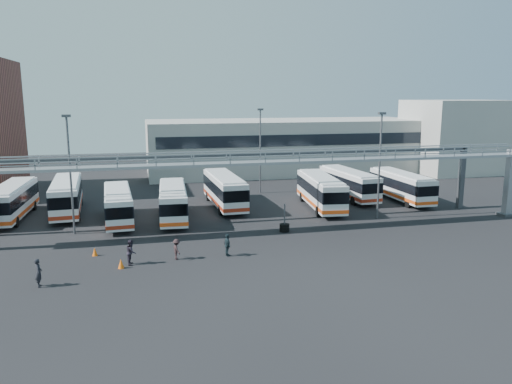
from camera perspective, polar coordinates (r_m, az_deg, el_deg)
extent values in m
plane|color=black|center=(39.35, 2.57, -6.42)|extent=(140.00, 140.00, 0.00)
cube|color=#999BA1|center=(54.90, 26.97, 0.93)|extent=(0.70, 0.70, 6.60)
cube|color=#4C4F54|center=(55.48, 26.68, -2.30)|extent=(1.40, 1.40, 0.25)
cube|color=#999BA1|center=(42.74, 0.79, 3.38)|extent=(50.00, 1.80, 0.22)
cube|color=#999BA1|center=(41.81, 1.08, 4.52)|extent=(50.00, 0.10, 0.10)
cube|color=#999BA1|center=(43.45, 0.51, 4.77)|extent=(50.00, 0.10, 0.10)
cube|color=#4C4F54|center=(46.58, -0.43, 4.26)|extent=(45.00, 0.50, 0.35)
cube|color=#9E9E99|center=(77.77, 3.37, 5.28)|extent=(42.00, 14.00, 8.00)
cube|color=#B2B2AD|center=(83.77, 22.02, 5.94)|extent=(14.00, 12.00, 11.00)
cylinder|color=#4C4F54|center=(44.92, -20.43, 1.64)|extent=(0.18, 0.18, 10.00)
cube|color=#4C4F54|center=(44.43, -20.88, 8.14)|extent=(0.70, 0.35, 0.22)
cylinder|color=#4C4F54|center=(49.03, 13.93, 2.75)|extent=(0.18, 0.18, 10.00)
cube|color=#4C4F54|center=(48.58, 14.21, 8.71)|extent=(0.70, 0.35, 0.22)
cylinder|color=#4C4F54|center=(60.21, 0.49, 4.57)|extent=(0.18, 0.18, 10.00)
cube|color=#4C4F54|center=(59.85, 0.49, 9.42)|extent=(0.70, 0.35, 0.22)
cube|color=white|center=(53.46, -26.10, -0.87)|extent=(2.87, 10.97, 2.72)
cube|color=black|center=(53.40, -26.13, -0.53)|extent=(2.93, 11.03, 1.09)
cube|color=#E04D15|center=(53.65, -26.02, -1.88)|extent=(2.92, 11.02, 0.35)
cube|color=white|center=(53.21, -26.23, 0.65)|extent=(2.58, 9.87, 0.16)
cylinder|color=black|center=(50.15, -25.72, -3.10)|extent=(0.33, 1.00, 0.99)
cylinder|color=black|center=(57.30, -26.22, -1.49)|extent=(0.33, 1.00, 0.99)
cylinder|color=black|center=(56.76, -24.04, -1.41)|extent=(0.33, 1.00, 0.99)
cube|color=white|center=(53.54, -20.83, -0.37)|extent=(3.30, 11.43, 2.82)
cube|color=black|center=(53.48, -20.86, -0.02)|extent=(3.37, 11.49, 1.13)
cube|color=#A22B13|center=(53.74, -20.76, -1.41)|extent=(3.36, 11.48, 0.36)
cube|color=white|center=(53.28, -20.94, 1.20)|extent=(2.97, 10.29, 0.16)
cylinder|color=black|center=(50.39, -22.27, -2.74)|extent=(0.37, 1.04, 1.03)
cylinder|color=black|center=(50.22, -19.63, -2.60)|extent=(0.37, 1.04, 1.03)
cylinder|color=black|center=(57.42, -21.69, -1.08)|extent=(0.37, 1.04, 1.03)
cylinder|color=black|center=(57.28, -19.38, -0.95)|extent=(0.37, 1.04, 1.03)
cube|color=white|center=(48.49, -15.50, -1.37)|extent=(2.91, 10.42, 2.58)
cube|color=black|center=(48.43, -15.51, -1.02)|extent=(2.97, 10.48, 1.03)
cube|color=#A22B13|center=(48.69, -15.44, -2.42)|extent=(2.96, 10.47, 0.33)
cube|color=white|center=(48.22, -15.58, 0.21)|extent=(2.62, 9.37, 0.15)
cylinder|color=black|center=(45.56, -16.63, -3.83)|extent=(0.33, 0.95, 0.94)
cylinder|color=black|center=(45.59, -13.99, -3.68)|extent=(0.33, 0.95, 0.94)
cylinder|color=black|center=(51.97, -16.67, -2.02)|extent=(0.33, 0.95, 0.94)
cylinder|color=black|center=(52.00, -14.36, -1.89)|extent=(0.33, 0.95, 0.94)
cube|color=white|center=(48.54, -9.48, -1.03)|extent=(3.04, 10.78, 2.66)
cube|color=black|center=(48.47, -9.49, -0.67)|extent=(3.11, 10.85, 1.07)
cube|color=#E04D15|center=(48.74, -9.44, -2.12)|extent=(3.10, 10.84, 0.34)
cube|color=white|center=(48.26, -9.53, 0.60)|extent=(2.74, 9.70, 0.16)
cylinder|color=black|center=(45.51, -10.74, -3.55)|extent=(0.35, 0.98, 0.97)
cylinder|color=black|center=(45.53, -7.99, -3.45)|extent=(0.35, 0.98, 0.97)
cylinder|color=black|center=(52.15, -10.68, -1.68)|extent=(0.35, 0.98, 0.97)
cylinder|color=black|center=(52.16, -8.29, -1.60)|extent=(0.35, 0.98, 0.97)
cube|color=white|center=(53.26, -3.63, 0.29)|extent=(2.92, 11.41, 2.83)
cube|color=black|center=(53.19, -3.63, 0.65)|extent=(2.98, 11.47, 1.13)
cube|color=#A22B13|center=(53.45, -3.61, -0.77)|extent=(2.97, 11.46, 0.36)
cube|color=white|center=(53.00, -3.65, 1.88)|extent=(2.63, 10.27, 0.16)
cylinder|color=black|center=(49.83, -4.08, -2.07)|extent=(0.34, 1.04, 1.03)
cylinder|color=black|center=(50.32, -1.47, -1.91)|extent=(0.34, 1.04, 1.03)
cylinder|color=black|center=(56.81, -5.50, -0.46)|extent=(0.34, 1.04, 1.03)
cylinder|color=black|center=(57.24, -3.20, -0.34)|extent=(0.34, 1.04, 1.03)
cube|color=white|center=(52.93, 7.39, 0.15)|extent=(3.75, 11.52, 2.83)
cube|color=black|center=(52.87, 7.40, 0.51)|extent=(3.81, 11.58, 1.13)
cube|color=#E04D15|center=(53.12, 7.36, -0.91)|extent=(3.80, 11.57, 0.36)
cube|color=white|center=(52.67, 7.43, 1.75)|extent=(3.37, 10.37, 0.16)
cylinder|color=black|center=(49.50, 7.11, -2.22)|extent=(0.42, 1.05, 1.03)
cylinder|color=black|center=(50.12, 9.69, -2.13)|extent=(0.42, 1.05, 1.03)
cylinder|color=black|center=(56.36, 5.27, -0.55)|extent=(0.42, 1.05, 1.03)
cylinder|color=black|center=(56.92, 7.56, -0.48)|extent=(0.42, 1.05, 1.03)
cube|color=white|center=(58.38, 10.50, 1.00)|extent=(3.16, 10.96, 2.71)
cube|color=black|center=(58.33, 10.51, 1.31)|extent=(3.23, 11.03, 1.08)
cube|color=#A22B13|center=(58.55, 10.47, 0.07)|extent=(3.22, 11.02, 0.34)
cube|color=white|center=(58.15, 10.55, 2.39)|extent=(2.85, 9.87, 0.16)
cylinder|color=black|center=(55.11, 11.10, -1.00)|extent=(0.36, 1.00, 0.98)
cylinder|color=black|center=(56.19, 13.09, -0.85)|extent=(0.36, 1.00, 0.98)
cylinder|color=black|center=(61.17, 8.04, 0.29)|extent=(0.36, 1.00, 0.98)
cylinder|color=black|center=(62.14, 9.89, 0.40)|extent=(0.36, 1.00, 0.98)
cube|color=white|center=(58.52, 16.26, 0.72)|extent=(2.53, 10.60, 2.64)
cube|color=black|center=(58.47, 16.27, 1.02)|extent=(2.59, 10.67, 1.06)
cube|color=#E04D15|center=(58.69, 16.21, -0.18)|extent=(2.58, 10.65, 0.34)
cube|color=white|center=(58.30, 16.33, 2.07)|extent=(2.27, 9.54, 0.15)
cylinder|color=black|center=(55.36, 16.98, -1.24)|extent=(0.30, 0.96, 0.96)
cylinder|color=black|center=(56.50, 18.86, -1.11)|extent=(0.30, 0.96, 0.96)
cylinder|color=black|center=(61.13, 13.73, 0.06)|extent=(0.30, 0.96, 0.96)
cylinder|color=black|center=(62.16, 15.49, 0.15)|extent=(0.30, 0.96, 0.96)
imported|color=black|center=(34.26, -23.60, -8.45)|extent=(0.54, 0.73, 1.82)
imported|color=black|center=(36.54, -14.07, -6.67)|extent=(0.74, 0.92, 1.79)
imported|color=black|center=(36.95, -9.05, -6.49)|extent=(0.79, 1.09, 1.52)
imported|color=#1A292F|center=(37.26, -3.29, -6.07)|extent=(0.60, 1.05, 1.69)
cone|color=#F9620D|center=(36.05, -15.17, -7.90)|extent=(0.44, 0.44, 0.67)
cone|color=#F9620D|center=(39.30, -17.94, -6.51)|extent=(0.46, 0.46, 0.62)
cylinder|color=black|center=(43.96, 3.27, -4.38)|extent=(0.87, 0.87, 0.21)
cylinder|color=black|center=(43.90, 3.27, -4.09)|extent=(0.87, 0.87, 0.21)
cylinder|color=black|center=(43.84, 3.28, -3.81)|extent=(0.87, 0.87, 0.21)
cylinder|color=#4C4F54|center=(43.68, 3.29, -2.97)|extent=(0.12, 0.12, 2.48)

